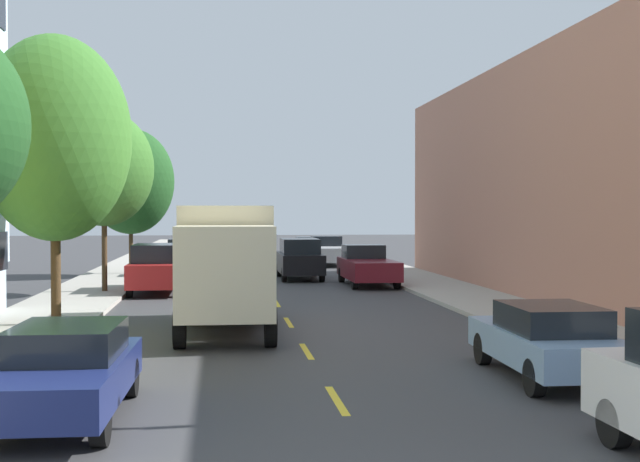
# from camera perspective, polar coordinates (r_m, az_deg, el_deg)

# --- Properties ---
(ground_plane) EXTENTS (160.00, 160.00, 0.00)m
(ground_plane) POSITION_cam_1_polar(r_m,az_deg,el_deg) (37.03, -3.81, -3.64)
(ground_plane) COLOR #38383A
(sidewalk_left) EXTENTS (3.20, 120.00, 0.14)m
(sidewalk_left) POSITION_cam_1_polar(r_m,az_deg,el_deg) (35.36, -15.23, -3.80)
(sidewalk_left) COLOR #A39E93
(sidewalk_left) RESTS_ON ground_plane
(sidewalk_right) EXTENTS (3.20, 120.00, 0.14)m
(sidewalk_right) POSITION_cam_1_polar(r_m,az_deg,el_deg) (36.13, 7.70, -3.66)
(sidewalk_right) COLOR #A39E93
(sidewalk_right) RESTS_ON ground_plane
(lane_centerline_dashes) EXTENTS (0.14, 47.20, 0.01)m
(lane_centerline_dashes) POSITION_cam_1_polar(r_m,az_deg,el_deg) (31.56, -3.28, -4.49)
(lane_centerline_dashes) COLOR yellow
(lane_centerline_dashes) RESTS_ON ground_plane
(street_tree_second) EXTENTS (4.11, 4.11, 7.86)m
(street_tree_second) POSITION_cam_1_polar(r_m,az_deg,el_deg) (23.79, -17.70, 6.06)
(street_tree_second) COLOR #47331E
(street_tree_second) RESTS_ON sidewalk_left
(street_tree_third) EXTENTS (3.81, 3.81, 6.98)m
(street_tree_third) POSITION_cam_1_polar(r_m,az_deg,el_deg) (33.21, -14.58, 4.17)
(street_tree_third) COLOR #47331E
(street_tree_third) RESTS_ON sidewalk_left
(street_tree_farthest) EXTENTS (4.33, 4.33, 7.23)m
(street_tree_farthest) POSITION_cam_1_polar(r_m,az_deg,el_deg) (42.70, -12.84, 3.33)
(street_tree_farthest) COLOR #47331E
(street_tree_farthest) RESTS_ON sidewalk_left
(delivery_box_truck) EXTENTS (2.49, 7.43, 3.35)m
(delivery_box_truck) POSITION_cam_1_polar(r_m,az_deg,el_deg) (22.60, -6.45, -1.97)
(delivery_box_truck) COLOR beige
(delivery_box_truck) RESTS_ON ground_plane
(parked_pickup_burgundy) EXTENTS (2.01, 5.31, 1.73)m
(parked_pickup_burgundy) POSITION_cam_1_polar(r_m,az_deg,el_deg) (36.39, 3.25, -2.42)
(parked_pickup_burgundy) COLOR maroon
(parked_pickup_burgundy) RESTS_ON ground_plane
(parked_sedan_sky) EXTENTS (1.90, 4.54, 1.43)m
(parked_sedan_sky) POSITION_cam_1_polar(r_m,az_deg,el_deg) (16.57, 15.32, -7.19)
(parked_sedan_sky) COLOR #7A9EC6
(parked_sedan_sky) RESTS_ON ground_plane
(parked_sedan_navy) EXTENTS (1.92, 4.55, 1.43)m
(parked_sedan_navy) POSITION_cam_1_polar(r_m,az_deg,el_deg) (13.51, -17.05, -9.12)
(parked_sedan_navy) COLOR navy
(parked_sedan_navy) RESTS_ON ground_plane
(parked_hatchback_forest) EXTENTS (1.76, 4.01, 1.50)m
(parked_hatchback_forest) POSITION_cam_1_polar(r_m,az_deg,el_deg) (40.65, -10.24, -2.15)
(parked_hatchback_forest) COLOR #194C28
(parked_hatchback_forest) RESTS_ON ground_plane
(parked_sedan_teal) EXTENTS (1.93, 4.55, 1.43)m
(parked_sedan_teal) POSITION_cam_1_polar(r_m,az_deg,el_deg) (59.57, -0.87, -1.05)
(parked_sedan_teal) COLOR #195B60
(parked_sedan_teal) RESTS_ON ground_plane
(parked_suv_red) EXTENTS (1.96, 4.81, 1.93)m
(parked_suv_red) POSITION_cam_1_polar(r_m,az_deg,el_deg) (33.32, -11.13, -2.51)
(parked_suv_red) COLOR #AD1E1E
(parked_suv_red) RESTS_ON ground_plane
(parked_pickup_silver) EXTENTS (2.06, 5.32, 1.73)m
(parked_pickup_silver) POSITION_cam_1_polar(r_m,az_deg,el_deg) (49.98, 0.57, -1.41)
(parked_pickup_silver) COLOR #B2B5BA
(parked_pickup_silver) RESTS_ON ground_plane
(parked_hatchback_champagne) EXTENTS (1.85, 4.05, 1.50)m
(parked_hatchback_champagne) POSITION_cam_1_polar(r_m,az_deg,el_deg) (52.76, -9.54, -1.37)
(parked_hatchback_champagne) COLOR tan
(parked_hatchback_champagne) RESTS_ON ground_plane
(moving_black_sedan) EXTENTS (1.95, 4.80, 1.93)m
(moving_black_sedan) POSITION_cam_1_polar(r_m,az_deg,el_deg) (39.59, -1.40, -1.89)
(moving_black_sedan) COLOR black
(moving_black_sedan) RESTS_ON ground_plane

